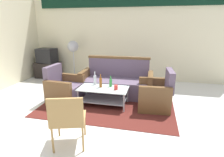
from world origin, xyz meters
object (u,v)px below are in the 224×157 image
Objects in this scene: bottle_clear at (95,80)px; tv_stand at (48,70)px; television at (47,56)px; armchair_left at (64,90)px; couch at (117,83)px; bottle_green at (111,82)px; coffee_table at (104,94)px; armchair_right at (155,95)px; wicker_chair at (68,117)px; cup at (116,87)px; pedestal_fan at (73,49)px; bottle_brown at (101,82)px.

bottle_clear is 0.39× the size of tv_stand.
armchair_left is at bearing 137.15° from television.
bottle_green is (-0.03, -0.55, 0.19)m from couch.
tv_stand is (-2.48, 1.80, -0.01)m from coffee_table.
armchair_right reaches higher than coffee_table.
couch is 2.13× the size of armchair_right.
armchair_left is 1.81m from wicker_chair.
pedestal_fan is (-1.83, 1.90, 0.55)m from cup.
pedestal_fan reaches higher than tv_stand.
wicker_chair is (-0.02, -1.61, -0.03)m from bottle_brown.
television reaches higher than tv_stand.
pedestal_fan is at bearing 133.90° from cup.
pedestal_fan is (-1.53, 1.85, 0.74)m from coffee_table.
coffee_table is 0.40m from bottle_clear.
coffee_table is 1.38× the size of tv_stand.
couch is 18.13× the size of cup.
bottle_green is 0.29× the size of wicker_chair.
bottle_brown is (-0.24, -0.65, 0.21)m from couch.
bottle_clear reaches higher than cup.
bottle_clear is (0.70, 0.18, 0.24)m from armchair_left.
cup is 1.58m from wicker_chair.
armchair_left is 2.80× the size of bottle_brown.
couch reaches higher than bottle_green.
armchair_left is 2.10m from armchair_right.
armchair_right is at bearing 97.24° from armchair_left.
armchair_right is 0.77× the size of coffee_table.
couch is at bearing 69.82° from bottle_brown.
armchair_left is (-1.12, -0.68, -0.03)m from couch.
coffee_table is 3.11m from television.
tv_stand is (-3.62, 1.68, -0.03)m from armchair_right.
armchair_left is 0.77× the size of coffee_table.
bottle_clear is (-0.42, -0.50, 0.21)m from couch.
television reaches higher than wicker_chair.
wicker_chair is at bearing -90.74° from bottle_brown.
cup is at bearing 91.86° from armchair_left.
armchair_left is at bearing -165.33° from bottle_clear.
armchair_right is (2.10, 0.12, 0.00)m from armchair_left.
tv_stand is (-2.78, 1.85, -0.20)m from cup.
bottle_green is (1.09, 0.14, 0.22)m from armchair_left.
tv_stand is (-1.52, 1.80, -0.03)m from armchair_left.
coffee_table is 3.51× the size of bottle_clear.
television is (-2.78, 1.85, 0.30)m from cup.
armchair_right is at bearing 11.18° from cup.
couch is at bearing 100.18° from cup.
armchair_right is at bearing 4.03° from bottle_brown.
wicker_chair is at bearing -54.75° from tv_stand.
couch reaches higher than bottle_clear.
couch is 2.91m from television.
bottle_green is 0.81× the size of bottle_brown.
television is (-2.23, 1.62, 0.23)m from bottle_clear.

